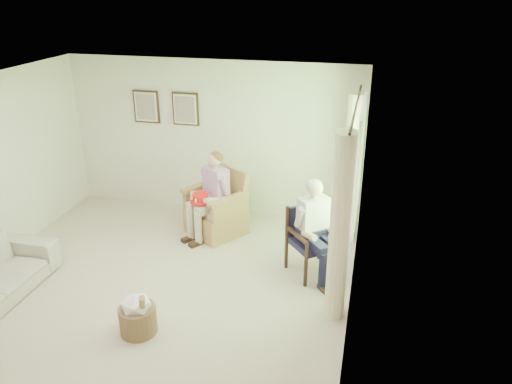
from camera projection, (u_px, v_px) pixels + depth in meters
The scene contains 15 objects.
floor at pixel (150, 297), 6.41m from camera, with size 5.50×5.50×0.00m, color beige.
back_wall at pixel (213, 138), 8.35m from camera, with size 5.00×0.04×2.60m, color silver.
right_wall at pixel (355, 228), 5.36m from camera, with size 0.04×5.50×2.60m, color silver.
ceiling at pixel (130, 96), 5.38m from camera, with size 5.00×5.50×0.02m, color white.
window at pixel (359, 165), 6.32m from camera, with size 0.13×2.50×1.63m.
curtain_left at pixel (340, 230), 5.65m from camera, with size 0.34×0.34×2.30m, color beige.
curtain_right at pixel (351, 170), 7.40m from camera, with size 0.34×0.34×2.30m, color beige.
framed_print_left at pixel (146, 107), 8.37m from camera, with size 0.45×0.05×0.55m.
framed_print_right at pixel (185, 109), 8.22m from camera, with size 0.45×0.05×0.55m.
wicker_armchair at pixel (217, 213), 7.93m from camera, with size 0.80×0.79×1.02m.
wood_armchair at pixel (315, 237), 6.84m from camera, with size 0.60×0.57×0.93m.
person_wicker at pixel (213, 190), 7.63m from camera, with size 0.40×0.62×1.34m.
person_dark at pixel (314, 224), 6.59m from camera, with size 0.40×0.63×1.34m.
red_hat at pixel (201, 199), 7.56m from camera, with size 0.32×0.32×0.14m.
hatbox at pixel (137, 314), 5.69m from camera, with size 0.51×0.51×0.63m.
Camera 1 is at (2.59, -4.88, 3.78)m, focal length 35.00 mm.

